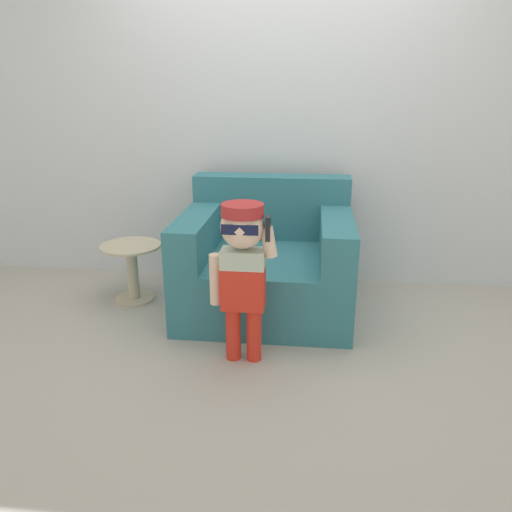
% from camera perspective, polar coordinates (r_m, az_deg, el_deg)
% --- Properties ---
extents(ground_plane, '(10.00, 10.00, 0.00)m').
position_cam_1_polar(ground_plane, '(3.44, 1.88, -7.01)').
color(ground_plane, '#ADA89E').
extents(wall_back, '(10.00, 0.05, 2.60)m').
position_cam_1_polar(wall_back, '(3.89, 3.08, 15.87)').
color(wall_back, silver).
rests_on(wall_back, ground_plane).
extents(armchair, '(1.15, 1.03, 0.88)m').
position_cam_1_polar(armchair, '(3.49, 1.26, -0.82)').
color(armchair, teal).
rests_on(armchair, ground_plane).
extents(person_child, '(0.38, 0.28, 0.92)m').
position_cam_1_polar(person_child, '(2.71, -1.54, -0.34)').
color(person_child, red).
rests_on(person_child, ground_plane).
extents(side_table, '(0.43, 0.43, 0.43)m').
position_cam_1_polar(side_table, '(3.72, -13.96, -1.20)').
color(side_table, beige).
rests_on(side_table, ground_plane).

